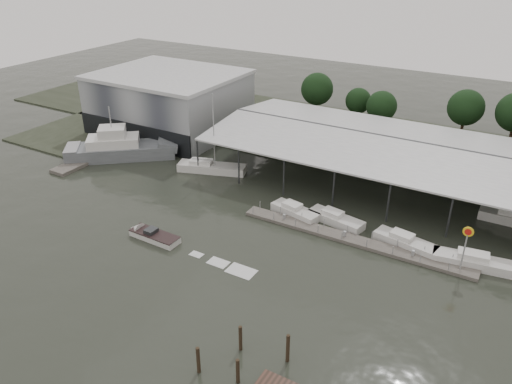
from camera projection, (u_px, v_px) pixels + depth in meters
The scene contains 17 objects.
ground at pixel (198, 246), 57.48m from camera, with size 200.00×200.00×0.00m, color #272B23.
land_strip_far at pixel (337, 135), 89.75m from camera, with size 140.00×30.00×0.30m.
land_strip_west at pixel (125, 118), 98.58m from camera, with size 20.00×40.00×0.30m.
storage_warehouse at pixel (170, 101), 90.78m from camera, with size 24.50×20.50×10.50m.
covered_boat_shed at pixel (417, 147), 68.58m from camera, with size 58.24×24.00×6.96m.
trawler_dock at pixel (101, 154), 81.69m from camera, with size 3.00×18.00×0.50m.
floating_dock at pixel (352, 240), 58.31m from camera, with size 28.00×2.00×1.40m.
shell_fuel_sign at pixel (466, 241), 51.20m from camera, with size 1.10×0.18×5.55m.
grey_trawler at pixel (122, 148), 80.30m from camera, with size 16.77×15.07×8.84m.
white_sailboat at pixel (211, 168), 75.72m from camera, with size 10.63×5.82×12.35m.
speedboat_underway at pixel (151, 235), 58.89m from camera, with size 18.00×2.61×2.00m.
moored_cruiser_0 at pixel (295, 211), 63.62m from camera, with size 6.92×3.61×1.70m.
moored_cruiser_1 at pixel (336, 219), 61.89m from camera, with size 7.50×3.55×1.70m.
moored_cruiser_2 at pixel (405, 242), 57.16m from camera, with size 7.53×3.55×1.70m.
moored_cruiser_3 at pixel (476, 262), 53.59m from camera, with size 9.40×3.47×1.70m.
mooring_pilings at pixel (232, 373), 39.32m from camera, with size 6.00×9.38×3.42m.
horizon_tree_line at pixel (497, 116), 80.52m from camera, with size 70.85×12.14×11.33m.
Camera 1 is at (30.33, -38.40, 31.52)m, focal length 35.00 mm.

